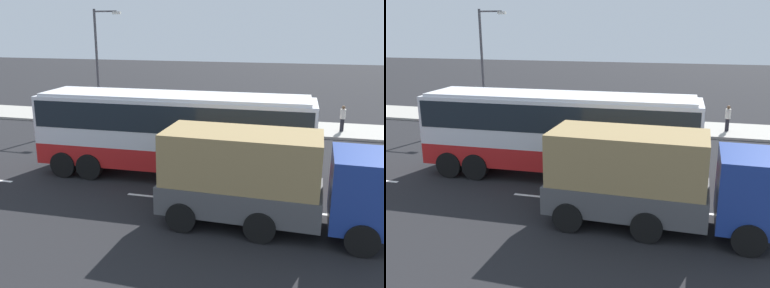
# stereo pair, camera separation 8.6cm
# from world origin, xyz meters

# --- Properties ---
(ground_plane) EXTENTS (120.00, 120.00, 0.00)m
(ground_plane) POSITION_xyz_m (0.00, 0.00, 0.00)
(ground_plane) COLOR black
(sidewalk_curb) EXTENTS (80.00, 4.00, 0.15)m
(sidewalk_curb) POSITION_xyz_m (0.00, 9.41, 0.07)
(sidewalk_curb) COLOR #A8A399
(sidewalk_curb) RESTS_ON ground_plane
(lane_centreline) EXTENTS (43.93, 0.16, 0.01)m
(lane_centreline) POSITION_xyz_m (1.44, -3.14, 0.00)
(lane_centreline) COLOR white
(lane_centreline) RESTS_ON ground_plane
(coach_bus) EXTENTS (11.48, 2.88, 3.54)m
(coach_bus) POSITION_xyz_m (-0.38, -0.74, 2.19)
(coach_bus) COLOR red
(coach_bus) RESTS_ON ground_plane
(cargo_truck) EXTENTS (7.13, 2.73, 3.05)m
(cargo_truck) POSITION_xyz_m (3.91, -4.50, 1.65)
(cargo_truck) COLOR navy
(cargo_truck) RESTS_ON ground_plane
(pedestrian_near_curb) EXTENTS (0.32, 0.32, 1.56)m
(pedestrian_near_curb) POSITION_xyz_m (7.12, 8.98, 1.04)
(pedestrian_near_curb) COLOR black
(pedestrian_near_curb) RESTS_ON sidewalk_curb
(street_lamp) EXTENTS (1.85, 0.24, 7.11)m
(street_lamp) POSITION_xyz_m (-7.96, 7.95, 4.23)
(street_lamp) COLOR #47474C
(street_lamp) RESTS_ON sidewalk_curb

